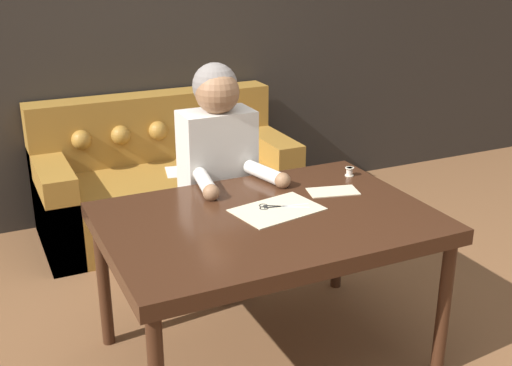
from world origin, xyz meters
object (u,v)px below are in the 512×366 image
at_px(person, 218,181).
at_px(scissors, 275,207).
at_px(thread_spool, 349,172).
at_px(dining_table, 268,229).
at_px(couch, 165,183).

xyz_separation_m(person, scissors, (0.04, -0.58, 0.06)).
distance_m(person, thread_spool, 0.69).
xyz_separation_m(dining_table, scissors, (0.07, 0.07, 0.07)).
bearing_deg(scissors, person, 94.37).
relative_size(couch, thread_spool, 37.58).
distance_m(couch, scissors, 1.65).
distance_m(couch, thread_spool, 1.56).
bearing_deg(dining_table, person, 87.64).
bearing_deg(couch, person, -90.50).
xyz_separation_m(couch, thread_spool, (0.57, -1.38, 0.44)).
bearing_deg(person, thread_spool, -32.22).
bearing_deg(thread_spool, scissors, -158.32).
distance_m(scissors, thread_spool, 0.58).
height_order(dining_table, scissors, scissors).
xyz_separation_m(dining_table, couch, (0.04, 1.66, -0.35)).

